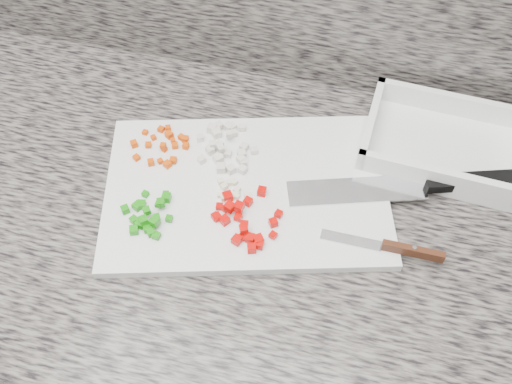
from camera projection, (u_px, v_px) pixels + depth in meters
cabinet at (194, 318)px, 1.25m from camera, size 3.92×0.62×0.86m
countertop at (168, 200)px, 0.88m from camera, size 3.96×0.64×0.04m
cutting_board at (246, 190)px, 0.86m from camera, size 0.48×0.38×0.01m
carrot_pile at (164, 146)px, 0.89m from camera, size 0.09×0.09×0.02m
onion_pile at (225, 146)px, 0.89m from camera, size 0.10×0.10×0.02m
green_pepper_pile at (148, 215)px, 0.81m from camera, size 0.08×0.08×0.02m
red_pepper_pile at (244, 221)px, 0.81m from camera, size 0.10×0.11×0.02m
garlic_pile at (233, 192)px, 0.84m from camera, size 0.06×0.05×0.01m
chef_knife at (431, 185)px, 0.85m from camera, size 0.33×0.14×0.02m
paring_knife at (397, 248)px, 0.78m from camera, size 0.17×0.02×0.02m
tray at (441, 145)px, 0.90m from camera, size 0.25×0.19×0.05m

